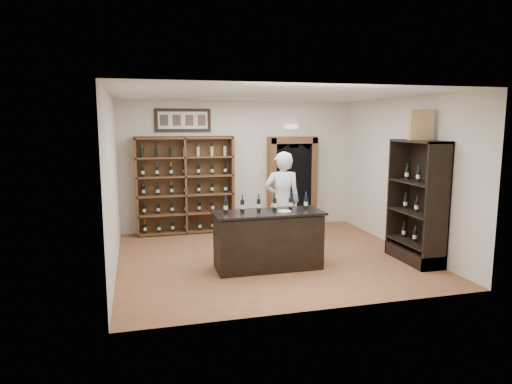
# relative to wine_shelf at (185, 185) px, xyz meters

# --- Properties ---
(floor) EXTENTS (5.50, 5.50, 0.00)m
(floor) POSITION_rel_wine_shelf_xyz_m (1.30, -2.33, -1.10)
(floor) COLOR olive
(floor) RESTS_ON ground
(ceiling) EXTENTS (5.50, 5.50, 0.00)m
(ceiling) POSITION_rel_wine_shelf_xyz_m (1.30, -2.33, 1.90)
(ceiling) COLOR white
(ceiling) RESTS_ON wall_back
(wall_back) EXTENTS (5.50, 0.04, 3.00)m
(wall_back) POSITION_rel_wine_shelf_xyz_m (1.30, 0.17, 0.40)
(wall_back) COLOR silver
(wall_back) RESTS_ON ground
(wall_left) EXTENTS (0.04, 5.00, 3.00)m
(wall_left) POSITION_rel_wine_shelf_xyz_m (-1.45, -2.33, 0.40)
(wall_left) COLOR silver
(wall_left) RESTS_ON ground
(wall_right) EXTENTS (0.04, 5.00, 3.00)m
(wall_right) POSITION_rel_wine_shelf_xyz_m (4.05, -2.33, 0.40)
(wall_right) COLOR silver
(wall_right) RESTS_ON ground
(wine_shelf) EXTENTS (2.20, 0.38, 2.20)m
(wine_shelf) POSITION_rel_wine_shelf_xyz_m (0.00, 0.00, 0.00)
(wine_shelf) COLOR brown
(wine_shelf) RESTS_ON ground
(framed_picture) EXTENTS (1.25, 0.04, 0.52)m
(framed_picture) POSITION_rel_wine_shelf_xyz_m (0.00, 0.14, 1.45)
(framed_picture) COLOR black
(framed_picture) RESTS_ON wall_back
(arched_doorway) EXTENTS (1.17, 0.35, 2.17)m
(arched_doorway) POSITION_rel_wine_shelf_xyz_m (2.55, -0.00, 0.04)
(arched_doorway) COLOR black
(arched_doorway) RESTS_ON ground
(emergency_light) EXTENTS (0.30, 0.10, 0.10)m
(emergency_light) POSITION_rel_wine_shelf_xyz_m (2.55, 0.09, 1.30)
(emergency_light) COLOR white
(emergency_light) RESTS_ON wall_back
(tasting_counter) EXTENTS (1.88, 0.78, 1.00)m
(tasting_counter) POSITION_rel_wine_shelf_xyz_m (1.10, -2.93, -0.61)
(tasting_counter) COLOR black
(tasting_counter) RESTS_ON ground
(counter_bottle_0) EXTENTS (0.07, 0.07, 0.30)m
(counter_bottle_0) POSITION_rel_wine_shelf_xyz_m (0.38, -2.84, 0.01)
(counter_bottle_0) COLOR black
(counter_bottle_0) RESTS_ON tasting_counter
(counter_bottle_1) EXTENTS (0.07, 0.07, 0.30)m
(counter_bottle_1) POSITION_rel_wine_shelf_xyz_m (0.67, -2.84, 0.01)
(counter_bottle_1) COLOR black
(counter_bottle_1) RESTS_ON tasting_counter
(counter_bottle_2) EXTENTS (0.07, 0.07, 0.30)m
(counter_bottle_2) POSITION_rel_wine_shelf_xyz_m (0.96, -2.84, 0.01)
(counter_bottle_2) COLOR black
(counter_bottle_2) RESTS_ON tasting_counter
(counter_bottle_3) EXTENTS (0.07, 0.07, 0.30)m
(counter_bottle_3) POSITION_rel_wine_shelf_xyz_m (1.24, -2.84, 0.01)
(counter_bottle_3) COLOR black
(counter_bottle_3) RESTS_ON tasting_counter
(counter_bottle_4) EXTENTS (0.07, 0.07, 0.30)m
(counter_bottle_4) POSITION_rel_wine_shelf_xyz_m (1.53, -2.84, 0.01)
(counter_bottle_4) COLOR black
(counter_bottle_4) RESTS_ON tasting_counter
(counter_bottle_5) EXTENTS (0.07, 0.07, 0.30)m
(counter_bottle_5) POSITION_rel_wine_shelf_xyz_m (1.82, -2.84, 0.01)
(counter_bottle_5) COLOR black
(counter_bottle_5) RESTS_ON tasting_counter
(side_cabinet) EXTENTS (0.48, 1.20, 2.20)m
(side_cabinet) POSITION_rel_wine_shelf_xyz_m (3.82, -3.23, -0.35)
(side_cabinet) COLOR black
(side_cabinet) RESTS_ON ground
(shopkeeper) EXTENTS (0.77, 0.56, 1.95)m
(shopkeeper) POSITION_rel_wine_shelf_xyz_m (1.68, -1.92, -0.12)
(shopkeeper) COLOR silver
(shopkeeper) RESTS_ON ground
(plate) EXTENTS (0.23, 0.23, 0.02)m
(plate) POSITION_rel_wine_shelf_xyz_m (1.36, -3.03, -0.09)
(plate) COLOR silver
(plate) RESTS_ON tasting_counter
(wine_crate) EXTENTS (0.41, 0.27, 0.54)m
(wine_crate) POSITION_rel_wine_shelf_xyz_m (3.78, -3.23, 1.37)
(wine_crate) COLOR tan
(wine_crate) RESTS_ON side_cabinet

